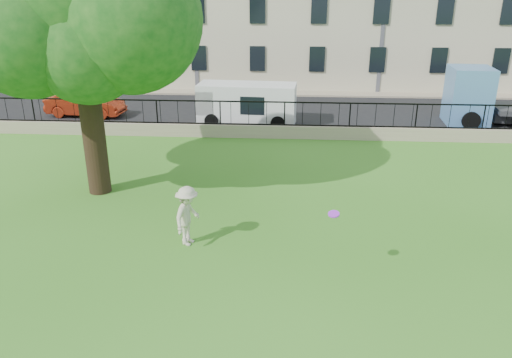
# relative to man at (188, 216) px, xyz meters

# --- Properties ---
(ground) EXTENTS (120.00, 120.00, 0.00)m
(ground) POSITION_rel_man_xyz_m (2.50, -1.54, -0.85)
(ground) COLOR #316F1A
(ground) RESTS_ON ground
(retaining_wall) EXTENTS (50.00, 0.40, 0.60)m
(retaining_wall) POSITION_rel_man_xyz_m (2.50, 10.46, -0.55)
(retaining_wall) COLOR gray
(retaining_wall) RESTS_ON ground
(iron_railing) EXTENTS (50.00, 0.05, 1.13)m
(iron_railing) POSITION_rel_man_xyz_m (2.50, 10.46, 0.30)
(iron_railing) COLOR black
(iron_railing) RESTS_ON retaining_wall
(street) EXTENTS (60.00, 9.00, 0.01)m
(street) POSITION_rel_man_xyz_m (2.50, 15.16, -0.85)
(street) COLOR black
(street) RESTS_ON ground
(sidewalk) EXTENTS (60.00, 1.40, 0.12)m
(sidewalk) POSITION_rel_man_xyz_m (2.50, 20.36, -0.79)
(sidewalk) COLOR gray
(sidewalk) RESTS_ON ground
(man) EXTENTS (0.93, 1.24, 1.71)m
(man) POSITION_rel_man_xyz_m (0.00, 0.00, 0.00)
(man) COLOR beige
(man) RESTS_ON ground
(frisbee) EXTENTS (0.33, 0.32, 0.12)m
(frisbee) POSITION_rel_man_xyz_m (3.80, -1.52, 0.90)
(frisbee) COLOR #A928E7
(red_sedan) EXTENTS (4.27, 1.77, 1.37)m
(red_sedan) POSITION_rel_man_xyz_m (-8.35, 13.86, -0.17)
(red_sedan) COLOR #B53016
(red_sedan) RESTS_ON street
(white_van) EXTENTS (5.04, 2.25, 2.07)m
(white_van) POSITION_rel_man_xyz_m (0.56, 12.86, 0.18)
(white_van) COLOR silver
(white_van) RESTS_ON street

